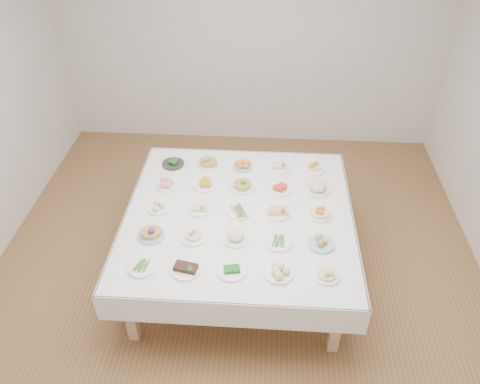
# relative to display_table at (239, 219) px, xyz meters

# --- Properties ---
(room_envelope) EXTENTS (5.02, 5.02, 2.81)m
(room_envelope) POSITION_rel_display_table_xyz_m (-0.03, 0.07, 1.15)
(room_envelope) COLOR #8E5B3B
(room_envelope) RESTS_ON ground
(display_table) EXTENTS (2.11, 2.11, 0.75)m
(display_table) POSITION_rel_display_table_xyz_m (0.00, 0.00, 0.00)
(display_table) COLOR white
(display_table) RESTS_ON ground
(dish_0) EXTENTS (0.23, 0.23, 0.05)m
(dish_0) POSITION_rel_display_table_xyz_m (-0.74, -0.74, 0.09)
(dish_0) COLOR white
(dish_0) RESTS_ON display_table
(dish_1) EXTENTS (0.23, 0.23, 0.11)m
(dish_1) POSITION_rel_display_table_xyz_m (-0.38, -0.74, 0.11)
(dish_1) COLOR white
(dish_1) RESTS_ON display_table
(dish_2) EXTENTS (0.23, 0.23, 0.09)m
(dish_2) POSITION_rel_display_table_xyz_m (-0.01, -0.73, 0.11)
(dish_2) COLOR white
(dish_2) RESTS_ON display_table
(dish_3) EXTENTS (0.23, 0.23, 0.11)m
(dish_3) POSITION_rel_display_table_xyz_m (0.37, -0.73, 0.12)
(dish_3) COLOR white
(dish_3) RESTS_ON display_table
(dish_4) EXTENTS (0.21, 0.21, 0.11)m
(dish_4) POSITION_rel_display_table_xyz_m (0.75, -0.73, 0.12)
(dish_4) COLOR white
(dish_4) RESTS_ON display_table
(dish_5) EXTENTS (0.23, 0.23, 0.14)m
(dish_5) POSITION_rel_display_table_xyz_m (-0.74, -0.36, 0.13)
(dish_5) COLOR #4C66B2
(dish_5) RESTS_ON display_table
(dish_6) EXTENTS (0.22, 0.22, 0.12)m
(dish_6) POSITION_rel_display_table_xyz_m (-0.37, -0.36, 0.12)
(dish_6) COLOR white
(dish_6) RESTS_ON display_table
(dish_7) EXTENTS (0.21, 0.21, 0.11)m
(dish_7) POSITION_rel_display_table_xyz_m (-0.00, -0.36, 0.12)
(dish_7) COLOR white
(dish_7) RESTS_ON display_table
(dish_8) EXTENTS (0.24, 0.24, 0.05)m
(dish_8) POSITION_rel_display_table_xyz_m (0.37, -0.38, 0.09)
(dish_8) COLOR white
(dish_8) RESTS_ON display_table
(dish_9) EXTENTS (0.22, 0.22, 0.09)m
(dish_9) POSITION_rel_display_table_xyz_m (0.73, -0.37, 0.11)
(dish_9) COLOR #4C66B2
(dish_9) RESTS_ON display_table
(dish_10) EXTENTS (0.21, 0.21, 0.09)m
(dish_10) POSITION_rel_display_table_xyz_m (-0.75, 0.01, 0.11)
(dish_10) COLOR white
(dish_10) RESTS_ON display_table
(dish_11) EXTENTS (0.21, 0.21, 0.09)m
(dish_11) POSITION_rel_display_table_xyz_m (-0.37, 0.01, 0.10)
(dish_11) COLOR white
(dish_11) RESTS_ON display_table
(dish_12) EXTENTS (0.25, 0.23, 0.06)m
(dish_12) POSITION_rel_display_table_xyz_m (-0.00, -0.01, 0.09)
(dish_12) COLOR white
(dish_12) RESTS_ON display_table
(dish_13) EXTENTS (0.21, 0.21, 0.10)m
(dish_13) POSITION_rel_display_table_xyz_m (0.36, 0.00, 0.11)
(dish_13) COLOR white
(dish_13) RESTS_ON display_table
(dish_14) EXTENTS (0.21, 0.21, 0.12)m
(dish_14) POSITION_rel_display_table_xyz_m (0.75, 0.01, 0.13)
(dish_14) COLOR white
(dish_14) RESTS_ON display_table
(dish_15) EXTENTS (0.22, 0.22, 0.10)m
(dish_15) POSITION_rel_display_table_xyz_m (-0.74, 0.36, 0.11)
(dish_15) COLOR white
(dish_15) RESTS_ON display_table
(dish_16) EXTENTS (0.22, 0.22, 0.10)m
(dish_16) POSITION_rel_display_table_xyz_m (-0.37, 0.37, 0.11)
(dish_16) COLOR white
(dish_16) RESTS_ON display_table
(dish_17) EXTENTS (0.23, 0.23, 0.13)m
(dish_17) POSITION_rel_display_table_xyz_m (0.01, 0.37, 0.13)
(dish_17) COLOR white
(dish_17) RESTS_ON display_table
(dish_18) EXTENTS (0.23, 0.23, 0.10)m
(dish_18) POSITION_rel_display_table_xyz_m (0.38, 0.36, 0.11)
(dish_18) COLOR white
(dish_18) RESTS_ON display_table
(dish_19) EXTENTS (0.24, 0.24, 0.14)m
(dish_19) POSITION_rel_display_table_xyz_m (0.74, 0.38, 0.13)
(dish_19) COLOR white
(dish_19) RESTS_ON display_table
(dish_20) EXTENTS (0.23, 0.23, 0.09)m
(dish_20) POSITION_rel_display_table_xyz_m (-0.75, 0.73, 0.11)
(dish_20) COLOR #2C2927
(dish_20) RESTS_ON display_table
(dish_21) EXTENTS (0.21, 0.21, 0.14)m
(dish_21) POSITION_rel_display_table_xyz_m (-0.37, 0.74, 0.14)
(dish_21) COLOR white
(dish_21) RESTS_ON display_table
(dish_22) EXTENTS (0.21, 0.21, 0.09)m
(dish_22) POSITION_rel_display_table_xyz_m (-0.01, 0.73, 0.11)
(dish_22) COLOR #4C66B2
(dish_22) RESTS_ON display_table
(dish_23) EXTENTS (0.21, 0.21, 0.10)m
(dish_23) POSITION_rel_display_table_xyz_m (0.37, 0.73, 0.11)
(dish_23) COLOR white
(dish_23) RESTS_ON display_table
(dish_24) EXTENTS (0.25, 0.25, 0.13)m
(dish_24) POSITION_rel_display_table_xyz_m (0.73, 0.74, 0.13)
(dish_24) COLOR white
(dish_24) RESTS_ON display_table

